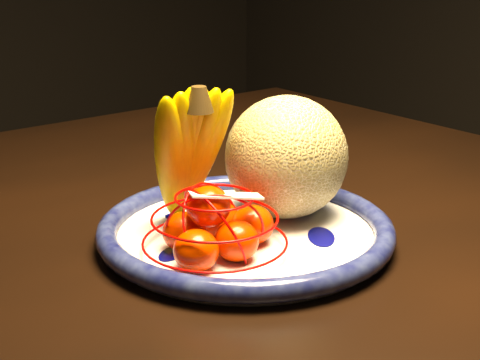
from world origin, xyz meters
TOP-DOWN VIEW (x-y plane):
  - dining_table at (-0.07, 0.05)m, footprint 1.60×0.97m
  - fruit_bowl at (0.12, -0.11)m, footprint 0.33×0.33m
  - cantaloupe at (0.19, -0.10)m, footprint 0.14×0.14m
  - banana_bunch at (0.08, -0.06)m, footprint 0.12×0.11m
  - mandarin_bag at (0.06, -0.13)m, footprint 0.16×0.16m
  - price_tag at (0.07, -0.15)m, footprint 0.08×0.06m

SIDE VIEW (x-z plane):
  - dining_table at x=-0.07m, z-range 0.31..1.11m
  - fruit_bowl at x=0.12m, z-range 0.79..0.82m
  - mandarin_bag at x=0.06m, z-range 0.79..0.88m
  - price_tag at x=0.07m, z-range 0.87..0.88m
  - cantaloupe at x=0.19m, z-range 0.81..0.95m
  - banana_bunch at x=0.08m, z-range 0.81..0.98m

